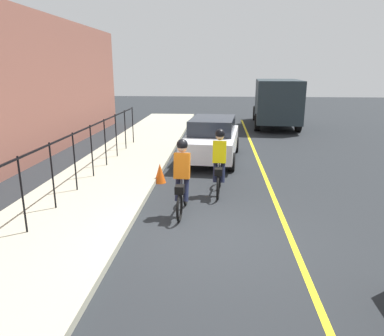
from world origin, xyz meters
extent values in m
plane|color=#222528|center=(0.00, 0.00, 0.00)|extent=(80.00, 80.00, 0.00)
cube|color=yellow|center=(0.00, -1.60, 0.00)|extent=(36.00, 0.12, 0.01)
cube|color=#A5A38E|center=(0.00, 3.40, 0.07)|extent=(40.00, 3.20, 0.15)
cylinder|color=black|center=(-0.34, 3.80, 0.95)|extent=(0.04, 0.04, 1.60)
cylinder|color=black|center=(1.00, 3.80, 0.95)|extent=(0.04, 0.04, 1.60)
cylinder|color=black|center=(2.34, 3.80, 0.95)|extent=(0.04, 0.04, 1.60)
cylinder|color=black|center=(3.68, 3.80, 0.95)|extent=(0.04, 0.04, 1.60)
cylinder|color=black|center=(5.02, 3.80, 0.95)|extent=(0.04, 0.04, 1.60)
cylinder|color=black|center=(6.37, 3.80, 0.95)|extent=(0.04, 0.04, 1.60)
cylinder|color=black|center=(7.71, 3.80, 0.95)|extent=(0.04, 0.04, 1.60)
cylinder|color=black|center=(9.05, 3.80, 0.95)|extent=(0.04, 0.04, 1.60)
cube|color=black|center=(1.00, 3.80, 1.70)|extent=(16.10, 0.04, 0.04)
torus|color=black|center=(3.36, -0.13, 0.33)|extent=(0.66, 0.09, 0.66)
torus|color=black|center=(2.31, -0.08, 0.33)|extent=(0.66, 0.09, 0.66)
cube|color=black|center=(2.83, -0.11, 0.58)|extent=(0.93, 0.08, 0.24)
cylinder|color=black|center=(2.68, -0.10, 0.73)|extent=(0.03, 0.03, 0.35)
cube|color=yellow|center=(2.73, -0.10, 1.21)|extent=(0.36, 0.38, 0.63)
sphere|color=tan|center=(2.78, -0.11, 1.62)|extent=(0.22, 0.22, 0.22)
sphere|color=black|center=(2.78, -0.11, 1.70)|extent=(0.26, 0.26, 0.26)
cylinder|color=#191E38|center=(2.72, 0.00, 0.68)|extent=(0.34, 0.14, 0.65)
cylinder|color=#191E38|center=(2.71, -0.20, 0.68)|extent=(0.34, 0.14, 0.65)
cube|color=black|center=(2.36, -0.09, 0.75)|extent=(0.25, 0.21, 0.18)
torus|color=black|center=(1.83, 0.73, 0.33)|extent=(0.66, 0.09, 0.66)
torus|color=black|center=(0.78, 0.78, 0.33)|extent=(0.66, 0.09, 0.66)
cube|color=black|center=(1.30, 0.76, 0.58)|extent=(0.93, 0.08, 0.24)
cylinder|color=black|center=(1.15, 0.76, 0.73)|extent=(0.03, 0.03, 0.35)
cube|color=#D16513|center=(1.20, 0.76, 1.21)|extent=(0.36, 0.38, 0.63)
sphere|color=tan|center=(1.25, 0.76, 1.62)|extent=(0.22, 0.22, 0.22)
sphere|color=black|center=(1.25, 0.76, 1.70)|extent=(0.26, 0.26, 0.26)
cylinder|color=#191E38|center=(1.19, 0.86, 0.68)|extent=(0.34, 0.14, 0.65)
cylinder|color=#191E38|center=(1.18, 0.66, 0.68)|extent=(0.34, 0.14, 0.65)
cube|color=black|center=(0.83, 0.78, 0.75)|extent=(0.25, 0.21, 0.18)
cube|color=white|center=(6.70, 0.19, 0.67)|extent=(4.54, 2.18, 0.70)
cube|color=#1E232D|center=(6.90, 0.17, 1.30)|extent=(2.59, 1.80, 0.56)
cylinder|color=black|center=(5.14, -0.53, 0.32)|extent=(0.66, 0.28, 0.64)
cylinder|color=black|center=(5.29, 1.17, 0.32)|extent=(0.66, 0.28, 0.64)
cylinder|color=black|center=(8.12, -0.79, 0.32)|extent=(0.66, 0.28, 0.64)
cylinder|color=black|center=(8.27, 0.90, 0.32)|extent=(0.66, 0.28, 0.64)
cube|color=#222D33|center=(14.63, -3.41, 1.63)|extent=(4.91, 2.70, 2.30)
cube|color=silver|center=(18.04, -3.63, 1.43)|extent=(1.96, 2.32, 1.90)
cylinder|color=black|center=(17.98, -2.50, 0.48)|extent=(0.98, 0.36, 0.96)
cylinder|color=black|center=(17.83, -4.74, 0.48)|extent=(0.98, 0.36, 0.96)
cylinder|color=black|center=(13.65, -2.22, 0.48)|extent=(0.98, 0.36, 0.96)
cylinder|color=black|center=(13.50, -4.45, 0.48)|extent=(0.98, 0.36, 0.96)
cone|color=#EA5812|center=(3.64, 1.70, 0.30)|extent=(0.36, 0.36, 0.60)
camera|label=1|loc=(-6.84, -0.09, 3.37)|focal=33.77mm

